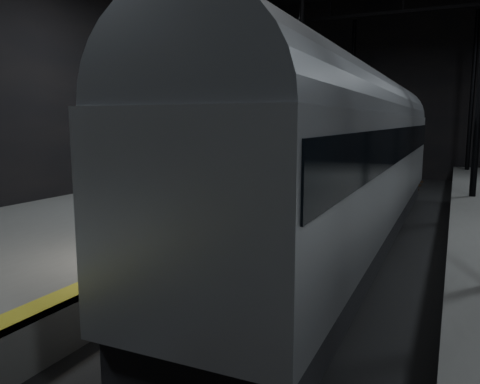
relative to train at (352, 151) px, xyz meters
The scene contains 6 objects.
ground 3.53m from the train, 89.99° to the right, with size 44.00×44.00×0.00m, color black.
platform_left 8.11m from the train, 168.38° to the right, with size 9.00×43.80×1.00m, color #575755.
tactile_strip 4.20m from the train, 154.61° to the right, with size 0.50×43.80×0.01m, color olive.
track 3.46m from the train, 89.99° to the right, with size 2.40×43.00×0.24m.
train is the anchor object (origin of this frame).
woman 5.60m from the train, 134.24° to the right, with size 0.64×0.42×1.75m, color #947A5A.
Camera 1 is at (3.02, -13.72, 4.11)m, focal length 35.00 mm.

